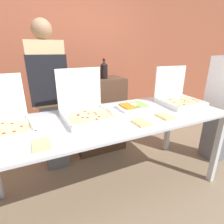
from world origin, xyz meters
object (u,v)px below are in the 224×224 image
at_px(paper_plate_front_right, 165,117).
at_px(paper_plate_front_center, 141,123).
at_px(paper_plate_front_left, 41,145).
at_px(person_guest_plaid, 222,103).
at_px(pizza_box_far_right, 178,97).
at_px(person_server_vest, 49,92).
at_px(pizza_box_near_left, 86,109).
at_px(soda_bottle, 104,70).
at_px(soda_can_colored, 102,72).
at_px(veggie_tray, 133,107).
at_px(pizza_box_near_right, 1,122).
at_px(soda_can_silver, 77,75).

bearing_deg(paper_plate_front_right, paper_plate_front_center, -173.93).
xyz_separation_m(paper_plate_front_left, person_guest_plaid, (2.26, 0.23, -0.05)).
distance_m(pizza_box_far_right, paper_plate_front_left, 1.64).
relative_size(paper_plate_front_left, person_server_vest, 0.14).
relative_size(pizza_box_near_left, soda_bottle, 1.77).
bearing_deg(soda_bottle, pizza_box_far_right, -50.37).
relative_size(paper_plate_front_center, soda_bottle, 0.77).
height_order(paper_plate_front_center, paper_plate_front_left, same).
xyz_separation_m(paper_plate_front_left, soda_bottle, (0.95, 1.14, 0.35)).
height_order(paper_plate_front_center, person_server_vest, person_server_vest).
xyz_separation_m(paper_plate_front_center, soda_can_colored, (0.19, 1.35, 0.29)).
height_order(paper_plate_front_right, veggie_tray, veggie_tray).
bearing_deg(pizza_box_far_right, pizza_box_near_right, -176.00).
xyz_separation_m(pizza_box_near_right, soda_can_silver, (0.85, 0.80, 0.22)).
height_order(pizza_box_near_left, soda_can_colored, pizza_box_near_left).
xyz_separation_m(paper_plate_front_center, paper_plate_front_right, (0.30, 0.03, 0.00)).
bearing_deg(paper_plate_front_left, soda_bottle, 50.13).
distance_m(soda_can_silver, person_server_vest, 0.46).
bearing_deg(soda_bottle, veggie_tray, -85.94).
distance_m(pizza_box_near_left, soda_can_silver, 0.83).
xyz_separation_m(pizza_box_far_right, person_guest_plaid, (0.67, -0.14, -0.12)).
xyz_separation_m(paper_plate_front_center, person_server_vest, (-0.65, 0.99, 0.13)).
bearing_deg(paper_plate_front_right, veggie_tray, 108.39).
bearing_deg(soda_can_colored, person_guest_plaid, -42.58).
distance_m(paper_plate_front_center, soda_can_colored, 1.39).
bearing_deg(paper_plate_front_right, pizza_box_far_right, 34.22).
bearing_deg(paper_plate_front_center, paper_plate_front_right, 6.07).
xyz_separation_m(pizza_box_far_right, paper_plate_front_center, (-0.76, -0.35, -0.06)).
height_order(pizza_box_near_left, soda_bottle, soda_bottle).
xyz_separation_m(pizza_box_far_right, person_server_vest, (-1.41, 0.65, 0.07)).
height_order(pizza_box_far_right, paper_plate_front_center, pizza_box_far_right).
bearing_deg(person_guest_plaid, paper_plate_front_left, 95.72).
relative_size(pizza_box_near_left, soda_can_colored, 3.97).
height_order(paper_plate_front_center, veggie_tray, veggie_tray).
bearing_deg(soda_can_silver, person_guest_plaid, -29.87).
relative_size(pizza_box_near_left, soda_can_silver, 3.97).
bearing_deg(soda_can_silver, paper_plate_front_right, -64.28).
height_order(paper_plate_front_center, soda_bottle, soda_bottle).
bearing_deg(soda_can_silver, pizza_box_near_left, -99.46).
bearing_deg(person_guest_plaid, soda_bottle, 54.98).
bearing_deg(pizza_box_near_right, soda_can_silver, 35.75).
bearing_deg(person_guest_plaid, veggie_tray, 80.93).
xyz_separation_m(veggie_tray, person_guest_plaid, (1.26, -0.20, -0.06)).
bearing_deg(pizza_box_far_right, soda_can_colored, 124.63).
bearing_deg(person_guest_plaid, pizza_box_far_right, 78.00).
distance_m(paper_plate_front_right, soda_bottle, 1.16).
bearing_deg(paper_plate_front_left, soda_can_silver, 64.03).
bearing_deg(person_server_vest, paper_plate_front_center, 123.06).
bearing_deg(paper_plate_front_right, pizza_box_near_left, 152.64).
bearing_deg(soda_can_colored, soda_bottle, -105.84).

